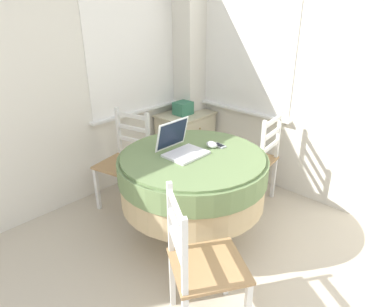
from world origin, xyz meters
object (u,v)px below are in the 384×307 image
object	(u,v)px
round_dining_table	(193,175)
computer_mouse	(212,145)
dining_chair_near_back_window	(126,162)
corner_cabinet	(186,141)
laptop	(181,147)
cell_phone	(219,145)
dining_chair_near_right_window	(255,160)
storage_box	(183,108)
dining_chair_camera_near	(201,266)

from	to	relation	value
round_dining_table	computer_mouse	size ratio (longest dim) A/B	11.62
dining_chair_near_back_window	corner_cabinet	distance (m)	1.01
laptop	cell_phone	size ratio (longest dim) A/B	2.41
dining_chair_near_right_window	round_dining_table	bearing A→B (deg)	177.87
laptop	dining_chair_near_right_window	distance (m)	0.98
cell_phone	dining_chair_near_back_window	world-z (taller)	dining_chair_near_back_window
dining_chair_near_right_window	laptop	bearing A→B (deg)	172.37
computer_mouse	dining_chair_near_back_window	distance (m)	0.97
cell_phone	dining_chair_near_back_window	size ratio (longest dim) A/B	0.14
laptop	storage_box	world-z (taller)	laptop
dining_chair_near_back_window	corner_cabinet	world-z (taller)	dining_chair_near_back_window
cell_phone	dining_chair_near_right_window	world-z (taller)	dining_chair_near_right_window
computer_mouse	storage_box	size ratio (longest dim) A/B	0.53
laptop	computer_mouse	bearing A→B (deg)	-21.94
round_dining_table	corner_cabinet	distance (m)	1.41
round_dining_table	dining_chair_near_right_window	world-z (taller)	dining_chair_near_right_window
round_dining_table	storage_box	distance (m)	1.37
dining_chair_near_back_window	dining_chair_camera_near	bearing A→B (deg)	-110.78
dining_chair_near_back_window	corner_cabinet	bearing A→B (deg)	8.80
laptop	corner_cabinet	world-z (taller)	laptop
corner_cabinet	dining_chair_near_right_window	bearing A→B (deg)	-95.55
round_dining_table	dining_chair_camera_near	size ratio (longest dim) A/B	1.26
round_dining_table	dining_chair_camera_near	distance (m)	0.87
laptop	cell_phone	bearing A→B (deg)	-21.28
laptop	storage_box	xyz separation A→B (m)	(0.96, 0.92, -0.08)
dining_chair_camera_near	cell_phone	bearing A→B (deg)	33.82
dining_chair_camera_near	corner_cabinet	world-z (taller)	dining_chair_camera_near
cell_phone	storage_box	distance (m)	1.23
round_dining_table	dining_chair_camera_near	xyz separation A→B (m)	(-0.59, -0.62, -0.15)
computer_mouse	dining_chair_camera_near	size ratio (longest dim) A/B	0.11
dining_chair_camera_near	computer_mouse	bearing A→B (deg)	37.03
computer_mouse	dining_chair_near_back_window	size ratio (longest dim) A/B	0.11
dining_chair_near_back_window	dining_chair_near_right_window	size ratio (longest dim) A/B	1.00
computer_mouse	cell_phone	world-z (taller)	computer_mouse
dining_chair_camera_near	storage_box	bearing A→B (deg)	47.16
corner_cabinet	dining_chair_near_back_window	bearing A→B (deg)	-171.20
computer_mouse	dining_chair_near_right_window	bearing A→B (deg)	-1.69
dining_chair_near_back_window	laptop	bearing A→B (deg)	-90.51
laptop	dining_chair_near_right_window	xyz separation A→B (m)	(0.89, -0.12, -0.38)
laptop	computer_mouse	distance (m)	0.27
computer_mouse	storage_box	distance (m)	1.25
cell_phone	dining_chair_near_back_window	bearing A→B (deg)	109.22
laptop	dining_chair_camera_near	size ratio (longest dim) A/B	0.34
round_dining_table	computer_mouse	xyz separation A→B (m)	(0.21, -0.01, 0.20)
round_dining_table	dining_chair_near_back_window	distance (m)	0.87
dining_chair_camera_near	corner_cabinet	xyz separation A→B (m)	(1.55, 1.62, -0.11)
dining_chair_camera_near	storage_box	world-z (taller)	dining_chair_camera_near
laptop	dining_chair_near_back_window	bearing A→B (deg)	89.49
computer_mouse	dining_chair_near_right_window	xyz separation A→B (m)	(0.64, -0.02, -0.35)
dining_chair_near_back_window	dining_chair_camera_near	distance (m)	1.57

